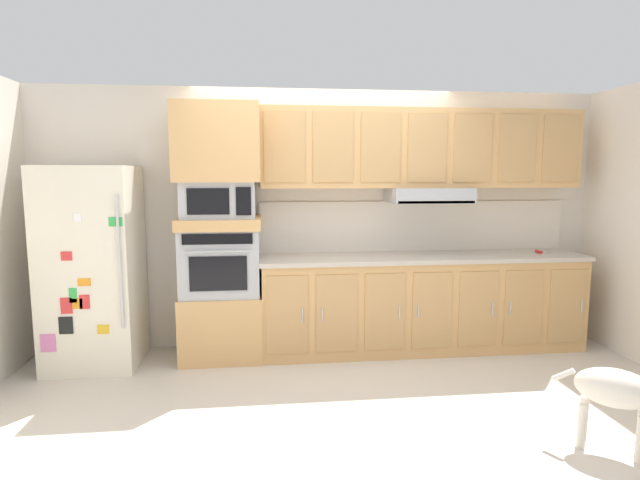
{
  "coord_description": "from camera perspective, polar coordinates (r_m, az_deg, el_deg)",
  "views": [
    {
      "loc": [
        -0.6,
        -3.88,
        1.69
      ],
      "look_at": [
        -0.13,
        0.25,
        1.15
      ],
      "focal_mm": 28.34,
      "sensor_mm": 36.0,
      "label": 1
    }
  ],
  "objects": [
    {
      "name": "ground_plane",
      "position": [
        4.27,
        2.16,
        -15.85
      ],
      "size": [
        9.6,
        9.6,
        0.0
      ],
      "primitive_type": "plane",
      "color": "beige"
    },
    {
      "name": "back_kitchen_wall",
      "position": [
        5.04,
        0.32,
        2.45
      ],
      "size": [
        6.2,
        0.12,
        2.5
      ],
      "primitive_type": "cube",
      "color": "beige",
      "rests_on": "ground"
    },
    {
      "name": "refrigerator",
      "position": [
        4.86,
        -24.26,
        -2.8
      ],
      "size": [
        0.76,
        0.73,
        1.76
      ],
      "color": "silver",
      "rests_on": "ground"
    },
    {
      "name": "oven_base_cabinet",
      "position": [
        4.85,
        -10.95,
        -9.35
      ],
      "size": [
        0.74,
        0.62,
        0.6
      ],
      "primitive_type": "cube",
      "color": "tan",
      "rests_on": "ground"
    },
    {
      "name": "built_in_oven",
      "position": [
        4.71,
        -11.13,
        -2.34
      ],
      "size": [
        0.7,
        0.62,
        0.6
      ],
      "color": "#A8AAAF",
      "rests_on": "oven_base_cabinet"
    },
    {
      "name": "appliance_mid_shelf",
      "position": [
        4.66,
        -11.24,
        1.9
      ],
      "size": [
        0.74,
        0.62,
        0.1
      ],
      "primitive_type": "cube",
      "color": "tan",
      "rests_on": "built_in_oven"
    },
    {
      "name": "microwave",
      "position": [
        4.65,
        -11.31,
        4.47
      ],
      "size": [
        0.64,
        0.54,
        0.32
      ],
      "color": "#A8AAAF",
      "rests_on": "appliance_mid_shelf"
    },
    {
      "name": "appliance_upper_cabinet",
      "position": [
        4.65,
        -11.46,
        10.64
      ],
      "size": [
        0.74,
        0.62,
        0.68
      ],
      "primitive_type": "cube",
      "color": "tan",
      "rests_on": "microwave"
    },
    {
      "name": "lower_cabinet_run",
      "position": [
        5.03,
        11.41,
        -7.09
      ],
      "size": [
        3.07,
        0.63,
        0.88
      ],
      "color": "tan",
      "rests_on": "ground"
    },
    {
      "name": "countertop_slab",
      "position": [
        4.94,
        11.53,
        -1.91
      ],
      "size": [
        3.11,
        0.64,
        0.04
      ],
      "primitive_type": "cube",
      "color": "#BCB2A3",
      "rests_on": "lower_cabinet_run"
    },
    {
      "name": "backsplash_panel",
      "position": [
        5.17,
        10.62,
        1.56
      ],
      "size": [
        3.11,
        0.02,
        0.5
      ],
      "primitive_type": "cube",
      "color": "silver",
      "rests_on": "countertop_slab"
    },
    {
      "name": "upper_cabinet_with_hood",
      "position": [
        4.99,
        11.43,
        9.75
      ],
      "size": [
        3.07,
        0.48,
        0.88
      ],
      "color": "tan",
      "rests_on": "backsplash_panel"
    },
    {
      "name": "screwdriver",
      "position": [
        5.41,
        23.55,
        -1.2
      ],
      "size": [
        0.13,
        0.12,
        0.03
      ],
      "color": "red",
      "rests_on": "countertop_slab"
    },
    {
      "name": "dog",
      "position": [
        3.65,
        31.33,
        -14.42
      ],
      "size": [
        0.66,
        0.54,
        0.58
      ],
      "rotation": [
        0.0,
        0.0,
        -0.67
      ],
      "color": "beige",
      "rests_on": "ground"
    }
  ]
}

